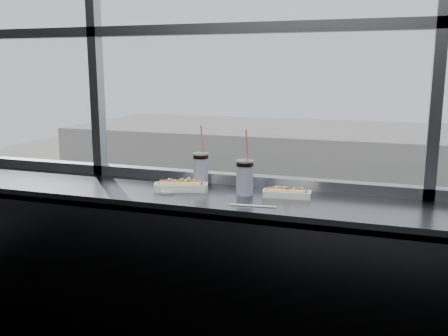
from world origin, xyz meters
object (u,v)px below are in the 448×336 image
(hotdog_tray_right, at_px, (287,193))
(pedestrian_b, at_px, (387,261))
(car_near_b, at_px, (165,331))
(tree_center, at_px, (373,231))
(soda_cup_left, at_px, (201,167))
(loose_straw, at_px, (253,206))
(hotdog_tray_left, at_px, (181,186))
(pedestrian_c, at_px, (448,262))
(tree_left, at_px, (235,205))
(car_near_a, at_px, (48,308))
(wrapper, at_px, (167,192))
(car_far_a, at_px, (184,262))
(soda_cup_right, at_px, (245,176))
(pedestrian_a, at_px, (281,249))

(hotdog_tray_right, xyz_separation_m, pedestrian_b, (0.66, 28.28, -11.05))
(car_near_b, xyz_separation_m, tree_center, (8.47, 12.00, 1.90))
(soda_cup_left, xyz_separation_m, loose_straw, (0.43, -0.37, -0.10))
(hotdog_tray_left, height_order, loose_straw, hotdog_tray_left)
(pedestrian_c, xyz_separation_m, tree_left, (-13.45, -0.82, 2.57))
(pedestrian_b, distance_m, tree_center, 2.08)
(hotdog_tray_right, relative_size, car_near_a, 0.04)
(car_near_a, xyz_separation_m, pedestrian_b, (15.74, 12.07, -0.04))
(wrapper, bearing_deg, car_near_a, 131.43)
(car_near_b, bearing_deg, car_far_a, 15.10)
(soda_cup_right, distance_m, pedestrian_c, 31.39)
(pedestrian_a, bearing_deg, hotdog_tray_left, 10.77)
(loose_straw, relative_size, pedestrian_c, 0.10)
(hotdog_tray_right, height_order, pedestrian_c, hotdog_tray_right)
(loose_straw, height_order, pedestrian_b, loose_straw)
(soda_cup_left, relative_size, wrapper, 3.78)
(soda_cup_right, height_order, tree_center, soda_cup_right)
(loose_straw, xyz_separation_m, tree_left, (-9.10, 28.45, -8.37))
(car_far_a, height_order, pedestrian_a, pedestrian_a)
(tree_center, bearing_deg, car_far_a, -160.00)
(car_near_a, bearing_deg, soda_cup_left, -139.97)
(car_near_a, relative_size, pedestrian_b, 3.05)
(car_far_a, bearing_deg, car_near_b, -162.13)
(hotdog_tray_right, distance_m, car_near_a, 24.73)
(wrapper, bearing_deg, car_far_a, 113.56)
(pedestrian_c, relative_size, pedestrian_b, 1.08)
(loose_straw, distance_m, tree_left, 31.02)
(tree_center, bearing_deg, pedestrian_c, 10.27)
(hotdog_tray_right, xyz_separation_m, soda_cup_left, (-0.55, 0.14, 0.08))
(hotdog_tray_right, bearing_deg, pedestrian_a, 94.35)
(hotdog_tray_left, xyz_separation_m, tree_center, (0.32, 28.27, -9.19))
(wrapper, height_order, car_near_b, wrapper)
(loose_straw, distance_m, wrapper, 0.53)
(wrapper, distance_m, car_near_b, 21.35)
(tree_center, bearing_deg, pedestrian_a, 178.69)
(tree_center, bearing_deg, loose_straw, -89.70)
(car_near_b, xyz_separation_m, tree_left, (-0.48, 12.00, 2.70))
(hotdog_tray_right, bearing_deg, car_far_a, 107.35)
(pedestrian_c, height_order, tree_left, tree_left)
(tree_left, bearing_deg, soda_cup_left, -72.83)
(soda_cup_right, bearing_deg, hotdog_tray_right, 3.53)
(hotdog_tray_right, bearing_deg, soda_cup_left, 157.83)
(soda_cup_right, xyz_separation_m, car_near_b, (-8.51, 16.23, -11.17))
(soda_cup_right, xyz_separation_m, pedestrian_b, (0.89, 28.30, -11.13))
(hotdog_tray_right, distance_m, tree_left, 30.85)
(wrapper, bearing_deg, loose_straw, -10.37)
(hotdog_tray_left, relative_size, loose_straw, 1.33)
(hotdog_tray_left, bearing_deg, car_far_a, 95.61)
(soda_cup_left, bearing_deg, car_near_a, 132.10)
(wrapper, height_order, pedestrian_a, wrapper)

